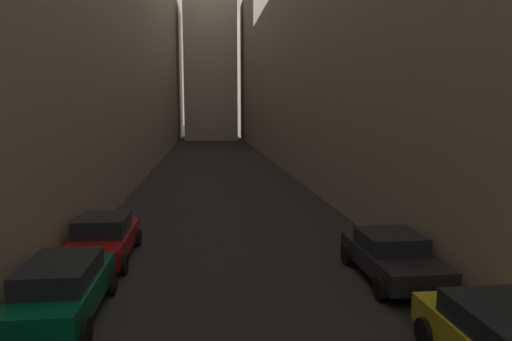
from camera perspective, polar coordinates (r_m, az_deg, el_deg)
ground_plane at (r=39.96m, az=-4.80°, el=0.26°), size 264.00×264.00×0.00m
building_block_left at (r=44.02m, az=-23.49°, el=15.98°), size 15.77×108.00×23.94m
building_block_right at (r=44.50m, az=12.81°, el=15.95°), size 15.26×108.00×23.42m
parked_car_left_third at (r=12.05m, az=-22.90°, el=-13.30°), size 1.87×4.18×1.46m
parked_car_left_far at (r=16.18m, az=-18.38°, el=-7.93°), size 1.96×4.40×1.50m
parked_car_right_far at (r=14.28m, az=16.49°, el=-10.06°), size 2.04×4.25×1.36m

